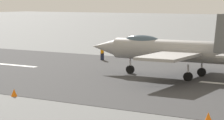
% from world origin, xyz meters
% --- Properties ---
extents(fighter_jet, '(16.04, 13.52, 5.61)m').
position_xyz_m(fighter_jet, '(5.84, -1.33, 2.42)').
color(fighter_jet, '#989694').
rests_on(fighter_jet, ground).
extents(crew_person, '(0.41, 0.66, 1.65)m').
position_xyz_m(crew_person, '(18.56, -8.83, 0.83)').
color(crew_person, '#1E2338').
rests_on(crew_person, ground).
extents(marker_cone_near, '(0.44, 0.44, 0.55)m').
position_xyz_m(marker_cone_near, '(-2.96, 13.12, 0.28)').
color(marker_cone_near, orange).
rests_on(marker_cone_near, ground).
extents(marker_cone_mid, '(0.44, 0.44, 0.55)m').
position_xyz_m(marker_cone_mid, '(11.54, 13.12, 0.28)').
color(marker_cone_mid, orange).
rests_on(marker_cone_mid, ground).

